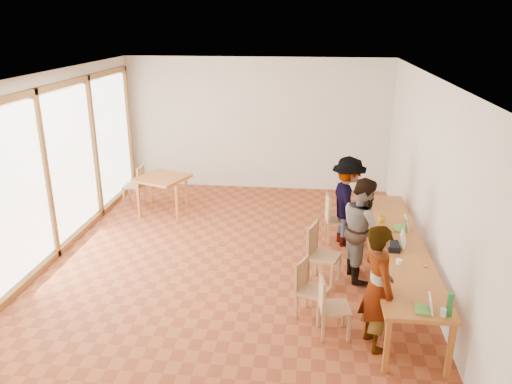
{
  "coord_description": "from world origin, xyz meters",
  "views": [
    {
      "loc": [
        1.23,
        -7.16,
        3.8
      ],
      "look_at": [
        0.37,
        0.51,
        1.1
      ],
      "focal_mm": 35.0,
      "sensor_mm": 36.0,
      "label": 1
    }
  ],
  "objects": [
    {
      "name": "window_wall",
      "position": [
        -2.96,
        0.0,
        1.5
      ],
      "size": [
        0.1,
        8.0,
        3.0
      ],
      "primitive_type": "cube",
      "color": "white",
      "rests_on": "ground"
    },
    {
      "name": "clear_glass",
      "position": [
        2.73,
        -2.31,
        0.8
      ],
      "size": [
        0.07,
        0.07,
        0.09
      ],
      "primitive_type": "cylinder",
      "color": "silver",
      "rests_on": "communal_table"
    },
    {
      "name": "person_mid",
      "position": [
        2.07,
        -0.11,
        0.8
      ],
      "size": [
        0.74,
        0.88,
        1.59
      ],
      "primitive_type": "imported",
      "rotation": [
        0.0,
        0.0,
        1.77
      ],
      "color": "gray",
      "rests_on": "ground"
    },
    {
      "name": "communal_table",
      "position": [
        2.5,
        -0.42,
        0.7
      ],
      "size": [
        0.8,
        4.0,
        0.75
      ],
      "color": "#B66928",
      "rests_on": "ground"
    },
    {
      "name": "condiment_cup",
      "position": [
        2.44,
        -1.12,
        0.78
      ],
      "size": [
        0.08,
        0.08,
        0.06
      ],
      "primitive_type": "cylinder",
      "color": "white",
      "rests_on": "communal_table"
    },
    {
      "name": "yellow_mug",
      "position": [
        2.39,
        0.31,
        0.8
      ],
      "size": [
        0.16,
        0.16,
        0.1
      ],
      "primitive_type": "imported",
      "rotation": [
        0.0,
        0.0,
        0.38
      ],
      "color": "yellow",
      "rests_on": "communal_table"
    },
    {
      "name": "wall_front",
      "position": [
        0.0,
        -4.0,
        1.5
      ],
      "size": [
        6.0,
        0.1,
        3.0
      ],
      "primitive_type": "cube",
      "color": "beige",
      "rests_on": "ground"
    },
    {
      "name": "laptop_mid",
      "position": [
        2.53,
        -0.57,
        0.81
      ],
      "size": [
        0.3,
        0.31,
        0.23
      ],
      "rotation": [
        0.0,
        0.0,
        -0.28
      ],
      "color": "#55A433",
      "rests_on": "communal_table"
    },
    {
      "name": "pink_phone",
      "position": [
        2.77,
        -1.15,
        0.76
      ],
      "size": [
        0.05,
        0.1,
        0.01
      ],
      "primitive_type": "cube",
      "color": "#D2475A",
      "rests_on": "communal_table"
    },
    {
      "name": "green_bottle",
      "position": [
        2.79,
        -2.3,
        0.89
      ],
      "size": [
        0.07,
        0.07,
        0.28
      ],
      "primitive_type": "cylinder",
      "color": "#1D6E2F",
      "rests_on": "communal_table"
    },
    {
      "name": "person_far",
      "position": [
        1.9,
        1.05,
        0.8
      ],
      "size": [
        0.8,
        1.13,
        1.59
      ],
      "primitive_type": "imported",
      "rotation": [
        0.0,
        0.0,
        1.79
      ],
      "color": "gray",
      "rests_on": "ground"
    },
    {
      "name": "chair_spare",
      "position": [
        -2.41,
        2.58,
        0.52
      ],
      "size": [
        0.39,
        0.39,
        0.45
      ],
      "rotation": [
        0.0,
        0.0,
        3.14
      ],
      "color": "tan",
      "rests_on": "ground"
    },
    {
      "name": "wall_back",
      "position": [
        0.0,
        4.0,
        1.5
      ],
      "size": [
        6.0,
        0.1,
        3.0
      ],
      "primitive_type": "cube",
      "color": "beige",
      "rests_on": "ground"
    },
    {
      "name": "chair_near",
      "position": [
        1.52,
        -1.7,
        0.49
      ],
      "size": [
        0.42,
        0.42,
        0.43
      ],
      "rotation": [
        0.0,
        0.0,
        0.14
      ],
      "color": "tan",
      "rests_on": "ground"
    },
    {
      "name": "side_table",
      "position": [
        -1.74,
        2.22,
        0.67
      ],
      "size": [
        0.9,
        0.9,
        0.75
      ],
      "rotation": [
        0.0,
        0.0,
        -0.37
      ],
      "color": "#B66928",
      "rests_on": "ground"
    },
    {
      "name": "chair_empty",
      "position": [
        1.66,
        1.12,
        0.53
      ],
      "size": [
        0.45,
        0.45,
        0.46
      ],
      "rotation": [
        0.0,
        0.0,
        0.12
      ],
      "color": "tan",
      "rests_on": "ground"
    },
    {
      "name": "black_pouch",
      "position": [
        2.43,
        -0.69,
        0.8
      ],
      "size": [
        0.16,
        0.26,
        0.09
      ],
      "primitive_type": "cube",
      "color": "black",
      "rests_on": "communal_table"
    },
    {
      "name": "wall_right",
      "position": [
        3.0,
        0.0,
        1.5
      ],
      "size": [
        0.1,
        8.0,
        3.0
      ],
      "primitive_type": "cube",
      "color": "beige",
      "rests_on": "ground"
    },
    {
      "name": "chair_far",
      "position": [
        1.4,
        -0.37,
        0.57
      ],
      "size": [
        0.55,
        0.55,
        0.49
      ],
      "rotation": [
        0.0,
        0.0,
        -0.33
      ],
      "color": "tan",
      "rests_on": "ground"
    },
    {
      "name": "ceiling",
      "position": [
        0.0,
        0.0,
        3.02
      ],
      "size": [
        6.0,
        8.0,
        0.04
      ],
      "primitive_type": "cube",
      "color": "white",
      "rests_on": "wall_back"
    },
    {
      "name": "laptop_near",
      "position": [
        2.57,
        -2.23,
        0.8
      ],
      "size": [
        0.23,
        0.25,
        0.19
      ],
      "rotation": [
        0.0,
        0.0,
        -0.17
      ],
      "color": "#55A433",
      "rests_on": "communal_table"
    },
    {
      "name": "chair_mid",
      "position": [
        1.25,
        -1.28,
        0.49
      ],
      "size": [
        0.49,
        0.49,
        0.42
      ],
      "rotation": [
        0.0,
        0.0,
        -0.43
      ],
      "color": "tan",
      "rests_on": "ground"
    },
    {
      "name": "person_near",
      "position": [
        2.08,
        -1.86,
        0.79
      ],
      "size": [
        0.55,
        0.67,
        1.59
      ],
      "primitive_type": "imported",
      "rotation": [
        0.0,
        0.0,
        1.9
      ],
      "color": "gray",
      "rests_on": "ground"
    },
    {
      "name": "ground",
      "position": [
        0.0,
        0.0,
        0.0
      ],
      "size": [
        8.0,
        8.0,
        0.0
      ],
      "primitive_type": "plane",
      "color": "#9D4A26",
      "rests_on": "ground"
    },
    {
      "name": "laptop_far",
      "position": [
        2.68,
        0.04,
        0.81
      ],
      "size": [
        0.23,
        0.27,
        0.22
      ],
      "rotation": [
        0.0,
        0.0,
        -0.03
      ],
      "color": "#55A433",
      "rests_on": "communal_table"
    }
  ]
}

